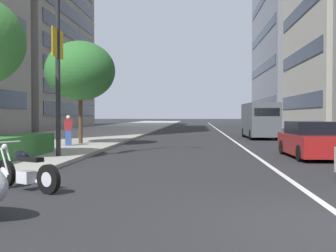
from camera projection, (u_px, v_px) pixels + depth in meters
The scene contains 10 objects.
sidewalk_right_plaza at pixel (88, 134), 37.06m from camera, with size 160.00×10.36×0.15m, color #A39E93.
lane_centre_stripe at pixel (222, 133), 41.21m from camera, with size 110.00×0.16×0.01m, color silver.
motorcycle_mid_row at pixel (25, 172), 9.57m from camera, with size 1.21×1.95×1.10m.
car_far_down_avenue at pixel (311, 141), 16.96m from camera, with size 4.46×1.91×1.46m.
delivery_van_ahead at pixel (260, 120), 31.06m from camera, with size 5.88×2.15×2.59m.
street_lamp_with_banners at pixel (65, 31), 16.07m from camera, with size 1.26×2.12×8.03m.
clipped_hedge_bed at pixel (9, 148), 15.02m from camera, with size 6.47×1.10×0.80m, color #337033.
street_tree_mid_sidewalk at pixel (80, 71), 23.20m from camera, with size 3.84×3.84×5.65m.
pedestrian_on_plaza at pixel (68, 130), 21.70m from camera, with size 0.36×0.45×1.57m.
office_tower_far_right_block at pixel (10, 9), 53.58m from camera, with size 22.79×16.22×30.65m.
Camera 1 is at (-6.45, 2.44, 1.71)m, focal length 45.01 mm.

